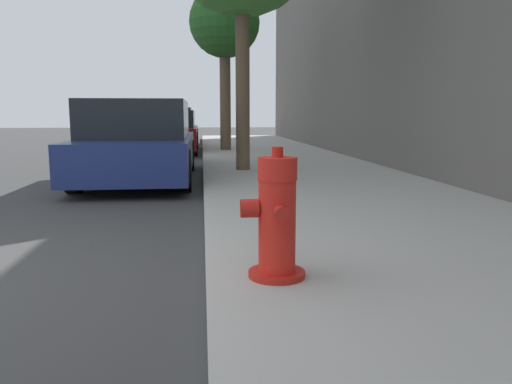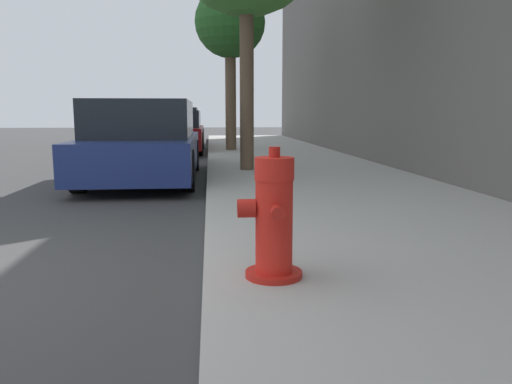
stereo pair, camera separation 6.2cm
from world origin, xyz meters
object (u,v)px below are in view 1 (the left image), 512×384
(parked_car_near, at_px, (140,143))
(parked_car_far, at_px, (170,125))
(fire_hydrant, at_px, (276,219))
(street_tree_far, at_px, (225,24))
(parked_car_mid, at_px, (166,132))

(parked_car_near, relative_size, parked_car_far, 1.06)
(fire_hydrant, relative_size, parked_car_far, 0.19)
(fire_hydrant, xyz_separation_m, street_tree_far, (0.21, 10.94, 2.98))
(parked_car_near, relative_size, parked_car_mid, 0.99)
(fire_hydrant, height_order, parked_car_far, parked_car_far)
(parked_car_far, bearing_deg, parked_car_mid, -88.00)
(fire_hydrant, height_order, street_tree_far, street_tree_far)
(parked_car_far, relative_size, street_tree_far, 0.97)
(parked_car_near, bearing_deg, street_tree_far, 71.98)
(parked_car_near, xyz_separation_m, parked_car_mid, (-0.02, 6.37, -0.04))
(parked_car_near, relative_size, street_tree_far, 1.03)
(parked_car_mid, bearing_deg, parked_car_far, 92.00)
(parked_car_mid, xyz_separation_m, street_tree_far, (1.72, -1.17, 2.88))
(parked_car_far, xyz_separation_m, street_tree_far, (1.90, -6.59, 2.81))
(parked_car_near, xyz_separation_m, parked_car_far, (-0.21, 11.79, 0.03))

